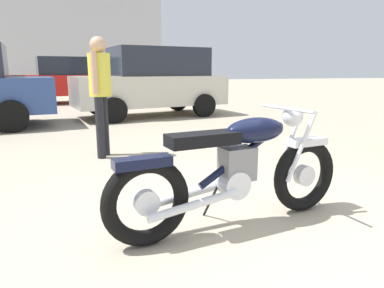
{
  "coord_description": "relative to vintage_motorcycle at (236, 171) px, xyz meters",
  "views": [
    {
      "loc": [
        -1.24,
        -2.25,
        1.22
      ],
      "look_at": [
        -0.26,
        1.01,
        0.49
      ],
      "focal_mm": 32.52,
      "sensor_mm": 36.0,
      "label": 1
    }
  ],
  "objects": [
    {
      "name": "ground_plane",
      "position": [
        0.16,
        -0.14,
        -0.45
      ],
      "size": [
        80.0,
        80.0,
        0.0
      ],
      "primitive_type": "plane",
      "color": "tan"
    },
    {
      "name": "vintage_motorcycle",
      "position": [
        0.0,
        0.0,
        0.0
      ],
      "size": [
        2.07,
        0.63,
        0.94
      ],
      "rotation": [
        0.0,
        0.0,
        0.16
      ],
      "color": "black",
      "rests_on": "ground_plane"
    },
    {
      "name": "bystander",
      "position": [
        -0.9,
        2.62,
        0.57
      ],
      "size": [
        0.3,
        0.43,
        1.66
      ],
      "rotation": [
        0.0,
        0.0,
        2.76
      ],
      "color": "black",
      "rests_on": "ground_plane"
    },
    {
      "name": "white_estate_far",
      "position": [
        -1.76,
        11.51,
        0.38
      ],
      "size": [
        4.43,
        2.46,
        1.67
      ],
      "rotation": [
        0.0,
        0.0,
        0.17
      ],
      "color": "black",
      "rests_on": "ground_plane"
    },
    {
      "name": "red_hatchback_near",
      "position": [
        0.6,
        6.87,
        0.47
      ],
      "size": [
        4.14,
        2.36,
        1.78
      ],
      "rotation": [
        0.0,
        0.0,
        3.33
      ],
      "color": "black",
      "rests_on": "ground_plane"
    },
    {
      "name": "pale_sedan_back",
      "position": [
        2.27,
        16.27,
        0.47
      ],
      "size": [
        4.02,
        2.07,
        1.78
      ],
      "rotation": [
        0.0,
        0.0,
        -0.08
      ],
      "color": "black",
      "rests_on": "ground_plane"
    },
    {
      "name": "industrial_building",
      "position": [
        -2.02,
        37.75,
        4.66
      ],
      "size": [
        18.12,
        11.22,
        20.12
      ],
      "rotation": [
        0.0,
        0.0,
        -0.07
      ],
      "color": "#B2B2B7",
      "rests_on": "ground_plane"
    }
  ]
}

